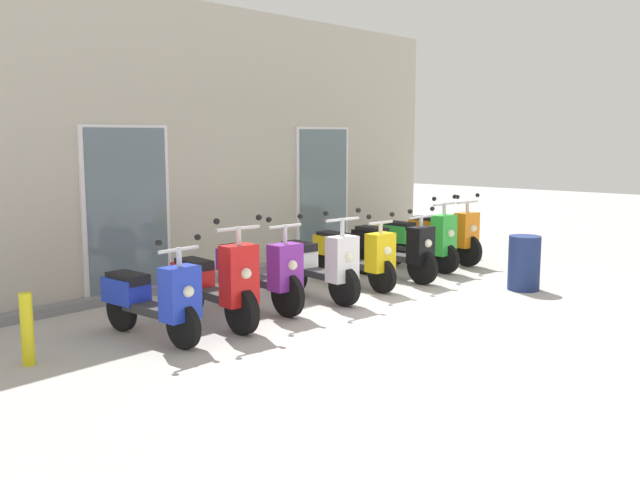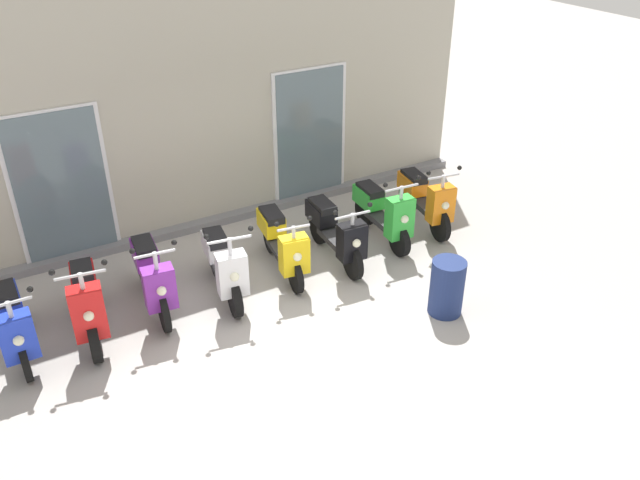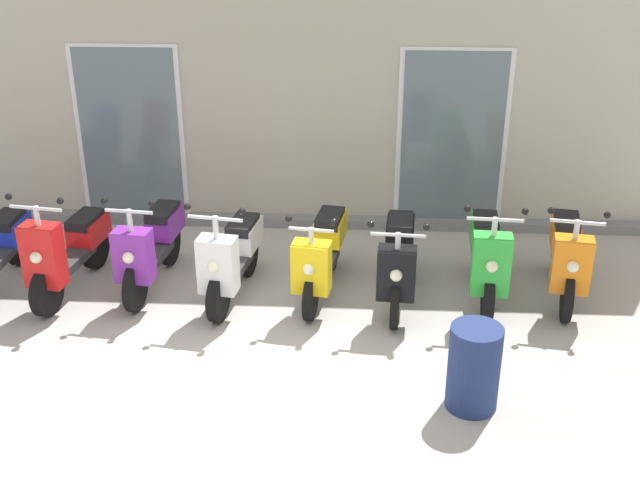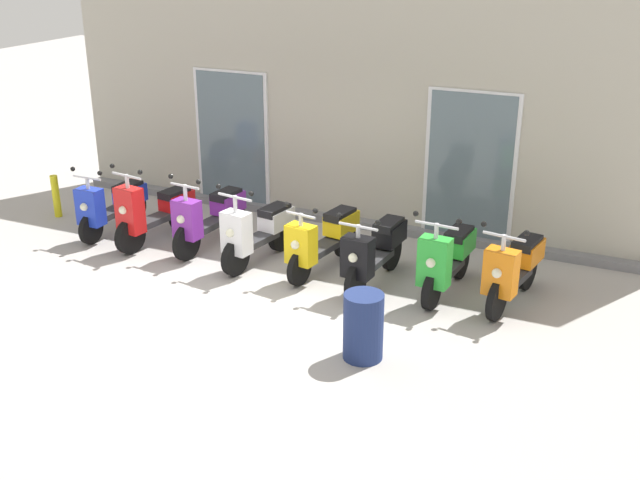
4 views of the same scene
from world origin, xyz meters
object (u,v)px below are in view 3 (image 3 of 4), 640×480
at_px(scooter_orange, 567,255).
at_px(scooter_green, 487,255).
at_px(scooter_red, 68,251).
at_px(scooter_black, 398,259).
at_px(scooter_purple, 151,245).
at_px(scooter_yellow, 322,253).
at_px(scooter_white, 232,257).
at_px(trash_bin, 474,368).

bearing_deg(scooter_orange, scooter_green, -176.87).
xyz_separation_m(scooter_red, scooter_black, (3.53, -0.02, 0.01)).
bearing_deg(scooter_purple, scooter_orange, -0.11).
distance_m(scooter_yellow, scooter_green, 1.75).
bearing_deg(scooter_black, scooter_purple, 176.14).
distance_m(scooter_red, scooter_white, 1.78).
height_order(scooter_white, scooter_yellow, scooter_white).
bearing_deg(scooter_purple, scooter_black, -3.86).
xyz_separation_m(scooter_white, scooter_yellow, (0.94, 0.14, 0.01)).
height_order(scooter_black, trash_bin, scooter_black).
bearing_deg(scooter_yellow, scooter_black, -8.86).
xyz_separation_m(scooter_yellow, scooter_orange, (2.59, 0.05, 0.02)).
bearing_deg(trash_bin, scooter_black, 107.33).
distance_m(scooter_black, scooter_orange, 1.79).
height_order(scooter_red, trash_bin, scooter_red).
bearing_deg(scooter_black, scooter_white, -179.65).
bearing_deg(scooter_black, scooter_red, 179.59).
bearing_deg(scooter_purple, scooter_green, -0.87).
height_order(scooter_red, scooter_black, scooter_red).
bearing_deg(scooter_purple, scooter_yellow, -1.66).
xyz_separation_m(scooter_green, scooter_orange, (0.85, 0.05, 0.01)).
height_order(scooter_red, scooter_white, scooter_red).
relative_size(scooter_white, scooter_yellow, 0.96).
height_order(scooter_black, scooter_green, scooter_green).
bearing_deg(scooter_orange, scooter_white, -177.06).
relative_size(scooter_purple, scooter_green, 1.06).
height_order(scooter_green, trash_bin, scooter_green).
bearing_deg(scooter_red, scooter_orange, 1.57).
xyz_separation_m(scooter_yellow, trash_bin, (1.38, -1.96, -0.09)).
bearing_deg(scooter_black, trash_bin, -72.67).
relative_size(scooter_green, trash_bin, 1.99).
xyz_separation_m(scooter_white, trash_bin, (2.32, -1.82, -0.09)).
height_order(scooter_red, scooter_yellow, scooter_red).
bearing_deg(scooter_green, scooter_black, -172.43).
relative_size(scooter_red, scooter_black, 1.00).
bearing_deg(scooter_purple, trash_bin, -31.87).
bearing_deg(trash_bin, scooter_white, 141.88).
bearing_deg(scooter_orange, trash_bin, -121.21).
xyz_separation_m(scooter_black, scooter_green, (0.94, 0.12, 0.00)).
bearing_deg(scooter_white, scooter_red, 178.86).
distance_m(scooter_red, trash_bin, 4.50).
xyz_separation_m(scooter_orange, trash_bin, (-1.21, -2.00, -0.11)).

